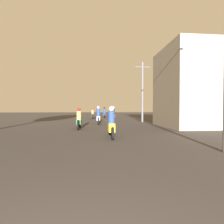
% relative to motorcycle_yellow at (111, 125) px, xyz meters
% --- Properties ---
extents(motorcycle_yellow, '(0.60, 2.00, 1.52)m').
position_rel_motorcycle_yellow_xyz_m(motorcycle_yellow, '(0.00, 0.00, 0.00)').
color(motorcycle_yellow, black).
rests_on(motorcycle_yellow, ground_plane).
extents(motorcycle_green, '(0.60, 2.02, 1.47)m').
position_rel_motorcycle_yellow_xyz_m(motorcycle_green, '(-1.90, 3.67, -0.02)').
color(motorcycle_green, black).
rests_on(motorcycle_green, ground_plane).
extents(motorcycle_silver, '(0.60, 2.08, 1.61)m').
position_rel_motorcycle_yellow_xyz_m(motorcycle_silver, '(-0.53, 7.28, 0.03)').
color(motorcycle_silver, black).
rests_on(motorcycle_silver, ground_plane).
extents(motorcycle_red, '(0.60, 1.93, 1.62)m').
position_rel_motorcycle_yellow_xyz_m(motorcycle_red, '(1.32, 11.91, 0.04)').
color(motorcycle_red, black).
rests_on(motorcycle_red, ground_plane).
extents(motorcycle_black, '(0.60, 2.03, 1.44)m').
position_rel_motorcycle_yellow_xyz_m(motorcycle_black, '(-1.18, 15.24, -0.02)').
color(motorcycle_black, black).
rests_on(motorcycle_black, ground_plane).
extents(motorcycle_blue, '(0.60, 2.01, 1.61)m').
position_rel_motorcycle_yellow_xyz_m(motorcycle_blue, '(0.52, 17.45, 0.03)').
color(motorcycle_blue, black).
rests_on(motorcycle_blue, ground_plane).
extents(building_right_near, '(5.16, 5.11, 6.07)m').
position_rel_motorcycle_yellow_xyz_m(building_right_near, '(7.02, 4.50, 2.43)').
color(building_right_near, gray).
rests_on(building_right_near, ground_plane).
extents(utility_pole_far, '(1.60, 0.20, 6.14)m').
position_rel_motorcycle_yellow_xyz_m(utility_pole_far, '(4.04, 9.15, 2.62)').
color(utility_pole_far, slate).
rests_on(utility_pole_far, ground_plane).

